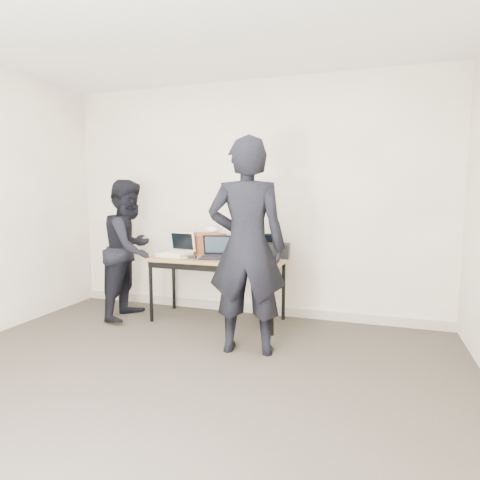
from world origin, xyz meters
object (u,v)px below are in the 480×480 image
at_px(desk, 217,263).
at_px(equipment_box, 277,251).
at_px(laptop_right, 264,252).
at_px(leather_satchel, 210,243).
at_px(person_typist, 247,247).
at_px(person_observer, 130,249).
at_px(laptop_center, 216,253).
at_px(laptop_beige, 177,251).

distance_m(desk, equipment_box, 0.67).
distance_m(laptop_right, leather_satchel, 0.67).
bearing_deg(desk, person_typist, -51.56).
bearing_deg(person_typist, desk, -61.33).
distance_m(desk, laptop_right, 0.53).
height_order(laptop_right, leather_satchel, laptop_right).
distance_m(laptop_right, person_observer, 1.53).
bearing_deg(person_observer, leather_satchel, -69.67).
height_order(laptop_center, laptop_right, laptop_right).
bearing_deg(desk, equipment_box, 17.62).
xyz_separation_m(laptop_beige, laptop_center, (0.48, -0.01, 0.00)).
relative_size(desk, person_observer, 0.96).
bearing_deg(equipment_box, person_typist, -94.14).
bearing_deg(person_observer, laptop_right, -81.74).
xyz_separation_m(leather_satchel, equipment_box, (0.81, -0.04, -0.05)).
xyz_separation_m(laptop_center, person_typist, (0.56, -0.69, 0.18)).
xyz_separation_m(laptop_beige, laptop_right, (0.97, 0.21, 0.01)).
bearing_deg(laptop_beige, person_typist, -25.01).
height_order(desk, laptop_right, laptop_right).
relative_size(laptop_center, leather_satchel, 0.99).
relative_size(laptop_beige, laptop_right, 0.96).
height_order(laptop_center, person_observer, person_observer).
bearing_deg(leather_satchel, person_observer, -151.91).
relative_size(laptop_beige, laptop_center, 1.02).
distance_m(leather_satchel, person_observer, 0.91).
distance_m(laptop_center, leather_satchel, 0.33).
distance_m(laptop_beige, person_typist, 1.27).
distance_m(laptop_center, person_observer, 1.01).
xyz_separation_m(equipment_box, person_typist, (-0.07, -0.92, 0.16)).
bearing_deg(person_typist, person_observer, -29.32).
height_order(desk, person_observer, person_observer).
relative_size(desk, person_typist, 0.79).
relative_size(laptop_right, person_observer, 0.25).
distance_m(laptop_right, person_typist, 0.93).
bearing_deg(laptop_center, laptop_beige, 168.06).
bearing_deg(laptop_center, person_observer, 175.45).
height_order(laptop_right, equipment_box, laptop_right).
xyz_separation_m(laptop_beige, person_observer, (-0.53, -0.12, 0.01)).
height_order(leather_satchel, person_typist, person_typist).
relative_size(desk, laptop_beige, 4.05).
xyz_separation_m(desk, person_typist, (0.56, -0.73, 0.29)).
relative_size(laptop_beige, equipment_box, 1.38).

